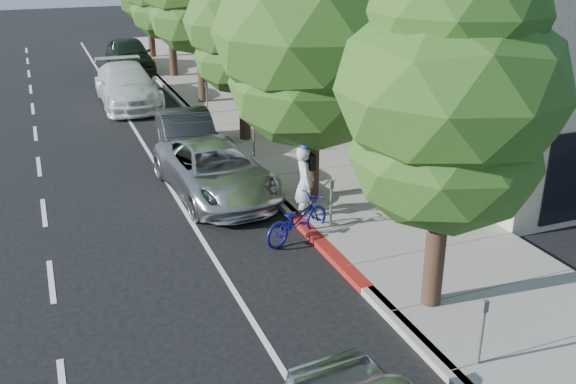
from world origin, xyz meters
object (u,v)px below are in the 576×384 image
dark_sedan (187,136)px  dark_suv_far (129,55)px  street_tree_1 (314,35)px  white_pickup (127,85)px  silver_suv (216,171)px  street_tree_2 (243,24)px  cyclist (305,184)px  street_tree_0 (450,94)px  pedestrian (268,108)px  bicycle (297,219)px

dark_sedan → dark_suv_far: dark_suv_far is taller
street_tree_1 → white_pickup: size_ratio=1.30×
silver_suv → white_pickup: (-0.74, 11.66, 0.11)m
street_tree_2 → cyclist: 7.73m
dark_sedan → white_pickup: size_ratio=0.79×
street_tree_0 → dark_sedan: street_tree_0 is taller
street_tree_2 → dark_sedan: (-2.37, -1.00, -3.43)m
street_tree_0 → pedestrian: street_tree_0 is taller
dark_sedan → white_pickup: bearing=99.7°
bicycle → white_pickup: size_ratio=0.35×
dark_suv_far → dark_sedan: bearing=-92.8°
pedestrian → silver_suv: bearing=49.7°
cyclist → silver_suv: cyclist is taller
street_tree_1 → cyclist: size_ratio=3.84×
pedestrian → dark_suv_far: bearing=-84.4°
street_tree_2 → white_pickup: (-3.10, 7.16, -3.35)m
street_tree_0 → cyclist: (-0.65, 5.00, -3.42)m
dark_sedan → white_pickup: (-0.73, 8.16, 0.09)m
cyclist → dark_suv_far: 21.78m
dark_suv_far → pedestrian: 14.14m
street_tree_1 → pedestrian: (1.22, 6.94, -3.69)m
street_tree_1 → bicycle: bearing=-122.1°
white_pickup → cyclist: bearing=-79.8°
street_tree_2 → bicycle: street_tree_2 is taller
white_pickup → street_tree_0: bearing=-80.4°
street_tree_1 → white_pickup: bearing=103.3°
cyclist → pedestrian: bearing=-1.6°
white_pickup → pedestrian: pedestrian is taller
street_tree_1 → white_pickup: 14.04m
street_tree_0 → street_tree_1: (0.00, 6.00, 0.21)m
street_tree_1 → dark_suv_far: bearing=95.1°
silver_suv → dark_suv_far: bearing=84.6°
street_tree_1 → pedestrian: size_ratio=4.80×
bicycle → pedestrian: 9.37m
dark_suv_far → silver_suv: bearing=-92.4°
street_tree_0 → dark_suv_far: bearing=94.0°
dark_sedan → street_tree_1: bearing=-60.1°
street_tree_1 → silver_suv: 4.79m
silver_suv → dark_suv_far: 19.25m
street_tree_1 → bicycle: size_ratio=3.74×
street_tree_1 → dark_sedan: (-2.37, 5.00, -3.86)m
bicycle → dark_suv_far: bearing=-22.2°
street_tree_2 → cyclist: (-0.65, -7.00, -3.21)m
street_tree_2 → pedestrian: street_tree_2 is taller
street_tree_0 → white_pickup: (-3.10, 19.16, -3.56)m
street_tree_2 → pedestrian: (1.22, 0.94, -3.26)m
dark_sedan → street_tree_0: bearing=-73.2°
street_tree_2 → dark_suv_far: 15.23m
white_pickup → dark_suv_far: 7.69m
cyclist → dark_suv_far: (-1.20, 21.75, -0.11)m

